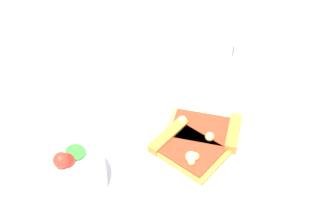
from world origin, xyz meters
name	(u,v)px	position (x,y,z in m)	size (l,w,h in m)	color
ground_plane	(203,152)	(0.00, 0.00, 0.00)	(2.40, 2.40, 0.00)	silver
plate	(200,145)	(0.01, 0.00, 0.01)	(0.22, 0.22, 0.01)	white
pizza_slice_near	(209,130)	(0.03, -0.01, 0.02)	(0.11, 0.14, 0.02)	#E5B256
pizza_slice_far	(186,148)	(-0.01, 0.03, 0.02)	(0.14, 0.14, 0.03)	gold
salad_bowl	(69,172)	(-0.07, 0.21, 0.03)	(0.11, 0.11, 0.08)	white
soda_glass	(217,39)	(0.26, -0.04, 0.05)	(0.07, 0.07, 0.11)	silver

